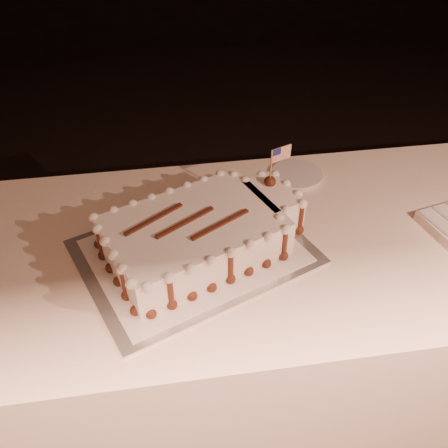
{
  "coord_description": "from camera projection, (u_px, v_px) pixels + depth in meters",
  "views": [
    {
      "loc": [
        -0.2,
        -0.38,
        1.67
      ],
      "look_at": [
        -0.06,
        0.58,
        0.84
      ],
      "focal_mm": 40.0,
      "sensor_mm": 36.0,
      "label": 1
    }
  ],
  "objects": [
    {
      "name": "banquet_table",
      "position": [
        241.0,
        329.0,
        1.6
      ],
      "size": [
        2.4,
        0.8,
        0.75
      ],
      "primitive_type": "cube",
      "color": "#FFDFC5",
      "rests_on": "ground"
    },
    {
      "name": "doily",
      "position": [
        194.0,
        251.0,
        1.32
      ],
      "size": [
        0.62,
        0.55,
        0.0
      ],
      "primitive_type": "cube",
      "rotation": [
        0.0,
        0.0,
        0.39
      ],
      "color": "silver",
      "rests_on": "cake_board"
    },
    {
      "name": "cake_board",
      "position": [
        194.0,
        252.0,
        1.32
      ],
      "size": [
        0.7,
        0.62,
        0.01
      ],
      "primitive_type": "cube",
      "rotation": [
        0.0,
        0.0,
        0.39
      ],
      "color": "silver",
      "rests_on": "banquet_table"
    },
    {
      "name": "sheet_cake",
      "position": [
        204.0,
        232.0,
        1.3
      ],
      "size": [
        0.57,
        0.43,
        0.22
      ],
      "color": "white",
      "rests_on": "doily"
    },
    {
      "name": "side_plate",
      "position": [
        297.0,
        174.0,
        1.59
      ],
      "size": [
        0.16,
        0.16,
        0.01
      ],
      "primitive_type": "cylinder",
      "color": "silver",
      "rests_on": "banquet_table"
    },
    {
      "name": "room_shell",
      "position": [
        372.0,
        163.0,
        0.48
      ],
      "size": [
        6.1,
        8.1,
        2.9
      ],
      "color": "black",
      "rests_on": "ground"
    }
  ]
}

